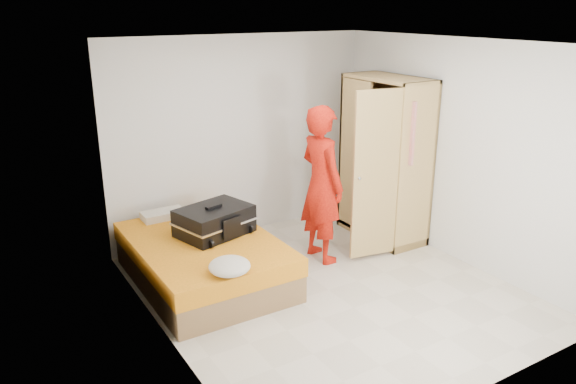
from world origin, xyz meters
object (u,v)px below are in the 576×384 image
person (322,184)px  suitcase (215,221)px  round_cushion (230,266)px  wardrobe (384,164)px  bed (204,260)px

person → suitcase: (-1.27, 0.25, -0.28)m
person → suitcase: bearing=77.3°
person → round_cushion: bearing=113.2°
person → round_cushion: (-1.56, -0.72, -0.36)m
wardrobe → round_cushion: bearing=-162.0°
person → wardrobe: bearing=-84.8°
bed → person: person is taller
bed → wardrobe: 2.61m
bed → suitcase: size_ratio=2.21×
wardrobe → round_cushion: size_ratio=5.23×
bed → person: 1.61m
bed → wardrobe: wardrobe is taller
bed → person: (1.45, -0.17, 0.69)m
wardrobe → person: (-1.05, -0.13, -0.06)m
bed → round_cushion: (-0.11, -0.89, 0.32)m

